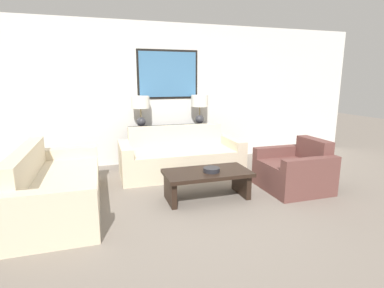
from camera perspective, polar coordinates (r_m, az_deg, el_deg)
The scene contains 10 objects.
ground_plane at distance 3.93m, azimuth 3.68°, elevation -11.95°, with size 20.00×20.00×0.00m, color slate.
back_wall at distance 5.94m, azimuth -4.67°, elevation 9.49°, with size 8.20×0.12×2.65m.
console_table at distance 5.80m, azimuth -3.92°, elevation -0.17°, with size 1.59×0.38×0.74m.
table_lamp_left at distance 5.58m, azimuth -9.78°, elevation 7.19°, with size 0.33×0.33×0.58m.
table_lamp_right at distance 5.84m, azimuth 1.47°, elevation 7.58°, with size 0.33×0.33×0.58m.
couch_by_back_wall at distance 5.19m, azimuth -2.19°, elevation -2.66°, with size 2.05×0.91×0.80m.
couch_by_side at distance 4.13m, azimuth -24.34°, elevation -7.71°, with size 0.91×2.05×0.80m.
coffee_table at distance 4.11m, azimuth 2.89°, elevation -6.54°, with size 1.17×0.60×0.39m.
decorative_bowl at distance 4.05m, azimuth 3.74°, elevation -4.92°, with size 0.22×0.22×0.06m.
armchair_near_back_wall at distance 4.71m, azimuth 18.97°, elevation -4.97°, with size 0.86×0.90×0.75m.
Camera 1 is at (-1.30, -3.35, 1.61)m, focal length 28.00 mm.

